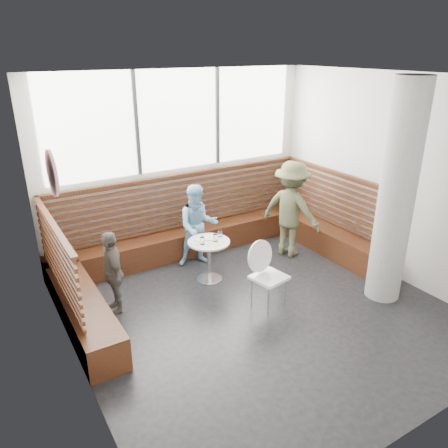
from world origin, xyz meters
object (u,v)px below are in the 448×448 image
child_back (198,226)px  cafe_chair (266,269)px  adult_man (291,209)px  child_left (112,272)px  concrete_column (397,195)px  cafe_table (209,252)px

child_back → cafe_chair: bearing=-64.3°
adult_man → child_left: (-3.29, -0.15, -0.26)m
concrete_column → child_back: size_ratio=2.24×
child_back → child_left: bearing=-140.6°
concrete_column → cafe_table: concrete_column is taller
cafe_chair → child_left: 2.17m
concrete_column → adult_man: 2.02m
concrete_column → adult_man: size_ratio=1.85×
adult_man → child_back: adult_man is taller
cafe_table → child_back: size_ratio=0.48×
cafe_chair → adult_man: bearing=29.2°
cafe_table → cafe_chair: 1.12m
cafe_chair → child_left: child_left is taller
concrete_column → child_back: bearing=128.8°
cafe_table → child_left: (-1.58, -0.06, 0.12)m
cafe_chair → concrete_column: bearing=-33.5°
concrete_column → adult_man: bearing=99.5°
cafe_table → child_left: 1.58m
concrete_column → child_back: concrete_column is taller
adult_man → child_back: (-1.59, 0.50, -0.15)m
cafe_chair → adult_man: size_ratio=0.57×
adult_man → cafe_chair: bearing=108.2°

